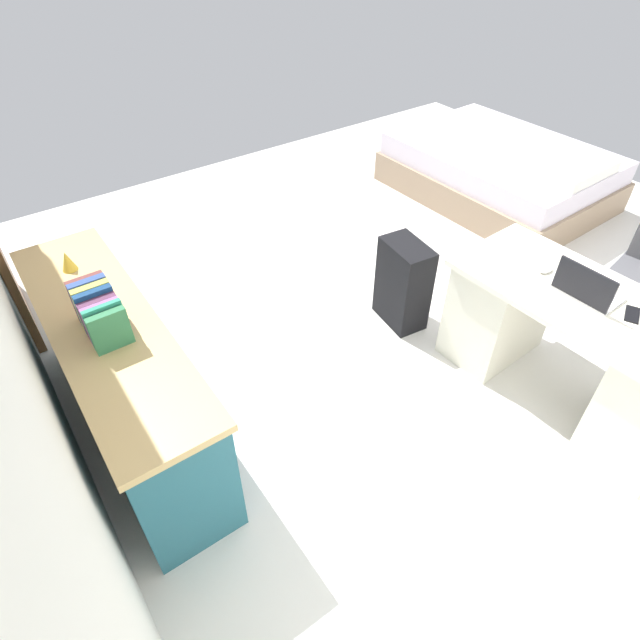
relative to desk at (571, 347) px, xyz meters
name	(u,v)px	position (x,y,z in m)	size (l,w,h in m)	color
ground_plane	(433,302)	(1.04, -0.01, -0.38)	(6.10, 6.10, 0.00)	silver
desk	(571,347)	(0.00, 0.00, 0.00)	(1.47, 0.72, 0.72)	silver
credenza	(123,379)	(1.21, 2.16, 0.02)	(1.80, 0.48, 0.78)	#235B6B
bed	(500,172)	(1.89, -1.67, -0.13)	(1.95, 1.46, 0.58)	gray
suitcase_black	(403,284)	(1.05, 0.31, -0.07)	(0.36, 0.22, 0.61)	black
laptop	(587,289)	(0.04, 0.01, 0.39)	(0.32, 0.23, 0.21)	#B7B7BC
computer_mouse	(546,269)	(0.30, -0.02, 0.36)	(0.06, 0.10, 0.03)	white
cell_phone_near_laptop	(632,314)	(-0.19, -0.06, 0.35)	(0.07, 0.14, 0.01)	black
book_row	(100,312)	(1.16, 2.16, 0.51)	(0.32, 0.17, 0.23)	#2F7249
figurine_small	(67,261)	(1.75, 2.16, 0.46)	(0.08, 0.08, 0.11)	gold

